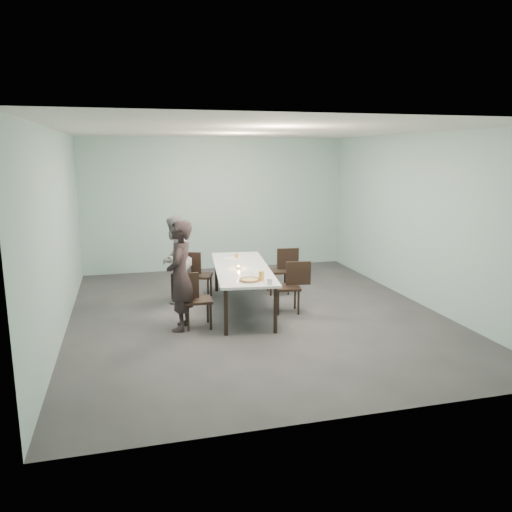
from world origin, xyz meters
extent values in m
plane|color=#333335|center=(0.00, 0.00, 0.00)|extent=(7.00, 7.00, 0.00)
cube|color=#97BEB8|center=(0.00, 3.50, 1.50)|extent=(6.00, 0.02, 3.00)
cube|color=#97BEB8|center=(0.00, -3.50, 1.50)|extent=(6.00, 0.02, 3.00)
cube|color=#97BEB8|center=(-3.00, 0.00, 1.50)|extent=(0.02, 7.00, 3.00)
cube|color=#97BEB8|center=(3.00, 0.00, 1.50)|extent=(0.02, 7.00, 3.00)
cube|color=white|center=(0.00, 0.00, 3.00)|extent=(6.00, 7.00, 0.02)
cube|color=white|center=(-0.16, 0.28, 0.73)|extent=(1.21, 2.69, 0.04)
cylinder|color=black|center=(-0.68, -0.88, 0.35)|extent=(0.06, 0.06, 0.71)
cylinder|color=black|center=(-0.38, 1.54, 0.35)|extent=(0.06, 0.06, 0.71)
cylinder|color=black|center=(0.06, -0.97, 0.35)|extent=(0.06, 0.06, 0.71)
cylinder|color=black|center=(0.36, 1.45, 0.35)|extent=(0.06, 0.06, 0.71)
cube|color=black|center=(-1.02, -0.40, 0.43)|extent=(0.43, 0.43, 0.04)
cube|color=black|center=(-1.21, -0.40, 0.67)|extent=(0.42, 0.05, 0.40)
cylinder|color=black|center=(-1.19, -0.57, 0.21)|extent=(0.04, 0.04, 0.41)
cylinder|color=black|center=(-1.18, -0.23, 0.21)|extent=(0.04, 0.04, 0.41)
cylinder|color=black|center=(-0.85, -0.58, 0.21)|extent=(0.04, 0.04, 0.41)
cylinder|color=black|center=(-0.84, -0.24, 0.21)|extent=(0.04, 0.04, 0.41)
cube|color=black|center=(-0.75, 1.14, 0.43)|extent=(0.53, 0.53, 0.04)
cube|color=black|center=(-0.93, 1.20, 0.67)|extent=(0.41, 0.17, 0.40)
cylinder|color=black|center=(-0.97, 1.03, 0.21)|extent=(0.04, 0.04, 0.41)
cylinder|color=black|center=(-0.86, 1.35, 0.21)|extent=(0.04, 0.04, 0.41)
cylinder|color=black|center=(-0.65, 0.92, 0.21)|extent=(0.04, 0.04, 0.41)
cylinder|color=black|center=(-0.54, 1.24, 0.21)|extent=(0.04, 0.04, 0.41)
cube|color=black|center=(0.54, -0.04, 0.43)|extent=(0.48, 0.48, 0.04)
cube|color=black|center=(0.73, -0.07, 0.67)|extent=(0.42, 0.11, 0.40)
cylinder|color=black|center=(0.74, 0.10, 0.21)|extent=(0.04, 0.04, 0.41)
cylinder|color=black|center=(0.68, -0.24, 0.21)|extent=(0.04, 0.04, 0.41)
cylinder|color=black|center=(0.40, 0.15, 0.21)|extent=(0.04, 0.04, 0.41)
cylinder|color=black|center=(0.35, -0.18, 0.21)|extent=(0.04, 0.04, 0.41)
cube|color=black|center=(0.75, 1.12, 0.43)|extent=(0.46, 0.46, 0.04)
cube|color=black|center=(0.93, 1.10, 0.67)|extent=(0.42, 0.09, 0.40)
cylinder|color=black|center=(0.93, 1.27, 0.21)|extent=(0.04, 0.04, 0.41)
cylinder|color=black|center=(0.90, 0.93, 0.21)|extent=(0.04, 0.04, 0.41)
cylinder|color=black|center=(0.60, 1.31, 0.21)|extent=(0.04, 0.04, 0.41)
cylinder|color=black|center=(0.56, 0.97, 0.21)|extent=(0.04, 0.04, 0.41)
imported|color=black|center=(-1.28, -0.43, 0.84)|extent=(0.57, 0.71, 1.68)
imported|color=gray|center=(-1.20, 1.04, 0.78)|extent=(0.87, 0.95, 1.56)
cylinder|color=white|center=(-0.27, -0.68, 0.76)|extent=(0.34, 0.34, 0.01)
cylinder|color=#EAC585|center=(-0.27, -0.68, 0.77)|extent=(0.30, 0.30, 0.01)
torus|color=brown|center=(-0.27, -0.68, 0.77)|extent=(0.32, 0.32, 0.03)
cylinder|color=white|center=(-0.04, -0.18, 0.76)|extent=(0.18, 0.18, 0.01)
cylinder|color=gold|center=(-0.09, -0.70, 0.82)|extent=(0.08, 0.08, 0.15)
cylinder|color=silver|center=(-0.03, -0.94, 0.80)|extent=(0.08, 0.08, 0.09)
cylinder|color=silver|center=(-0.24, 0.17, 0.77)|extent=(0.06, 0.06, 0.03)
cylinder|color=orange|center=(-0.24, 0.17, 0.79)|extent=(0.04, 0.04, 0.01)
cylinder|color=gold|center=(-0.09, 1.02, 0.79)|extent=(0.07, 0.07, 0.08)
cube|color=silver|center=(-0.16, 1.05, 0.75)|extent=(0.32, 0.26, 0.01)
camera|label=1|loc=(-2.03, -7.76, 2.65)|focal=35.00mm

